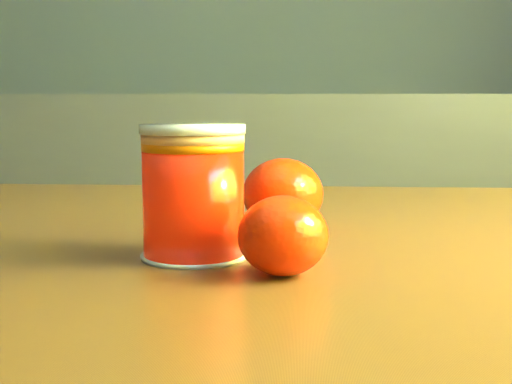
# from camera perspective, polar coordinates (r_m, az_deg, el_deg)

# --- Properties ---
(table) EXTENTS (1.08, 0.78, 0.78)m
(table) POSITION_cam_1_polar(r_m,az_deg,el_deg) (0.62, 0.96, -12.91)
(table) COLOR brown
(table) RESTS_ON ground
(juice_glass) EXTENTS (0.08, 0.08, 0.10)m
(juice_glass) POSITION_cam_1_polar(r_m,az_deg,el_deg) (0.52, -5.03, -0.04)
(juice_glass) COLOR red
(juice_glass) RESTS_ON table
(orange_front) EXTENTS (0.08, 0.08, 0.05)m
(orange_front) POSITION_cam_1_polar(r_m,az_deg,el_deg) (0.47, 2.17, -3.51)
(orange_front) COLOR #FF2905
(orange_front) RESTS_ON table
(orange_back) EXTENTS (0.09, 0.09, 0.06)m
(orange_back) POSITION_cam_1_polar(r_m,az_deg,el_deg) (0.63, 2.16, -0.15)
(orange_back) COLOR #FF2905
(orange_back) RESTS_ON table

